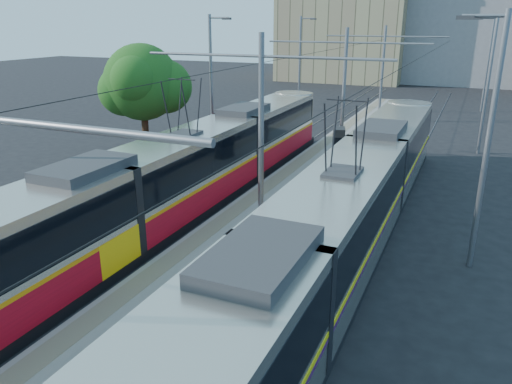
% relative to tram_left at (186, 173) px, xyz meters
% --- Properties ---
extents(ground, '(160.00, 160.00, 0.00)m').
position_rel_tram_left_xyz_m(ground, '(3.60, -8.51, -1.71)').
color(ground, black).
rests_on(ground, ground).
extents(platform, '(4.00, 50.00, 0.30)m').
position_rel_tram_left_xyz_m(platform, '(3.60, 8.49, -1.56)').
color(platform, gray).
rests_on(platform, ground).
extents(tactile_strip_left, '(0.70, 50.00, 0.01)m').
position_rel_tram_left_xyz_m(tactile_strip_left, '(2.15, 8.49, -1.40)').
color(tactile_strip_left, gray).
rests_on(tactile_strip_left, platform).
extents(tactile_strip_right, '(0.70, 50.00, 0.01)m').
position_rel_tram_left_xyz_m(tactile_strip_right, '(5.05, 8.49, -1.40)').
color(tactile_strip_right, gray).
rests_on(tactile_strip_right, platform).
extents(rails, '(8.71, 70.00, 0.03)m').
position_rel_tram_left_xyz_m(rails, '(3.60, 8.49, -1.69)').
color(rails, gray).
rests_on(rails, ground).
extents(tram_left, '(2.43, 28.44, 5.50)m').
position_rel_tram_left_xyz_m(tram_left, '(0.00, 0.00, 0.00)').
color(tram_left, black).
rests_on(tram_left, ground).
extents(tram_right, '(2.43, 31.66, 5.50)m').
position_rel_tram_left_xyz_m(tram_right, '(7.20, -2.67, 0.15)').
color(tram_right, black).
rests_on(tram_right, ground).
extents(catenary, '(9.20, 70.00, 7.00)m').
position_rel_tram_left_xyz_m(catenary, '(3.60, 5.64, 2.81)').
color(catenary, slate).
rests_on(catenary, platform).
extents(street_lamps, '(15.18, 38.22, 8.00)m').
position_rel_tram_left_xyz_m(street_lamps, '(3.60, 12.49, 2.47)').
color(street_lamps, slate).
rests_on(street_lamps, ground).
extents(shelter, '(0.88, 1.15, 2.25)m').
position_rel_tram_left_xyz_m(shelter, '(4.48, 7.41, -0.23)').
color(shelter, black).
rests_on(shelter, platform).
extents(tree, '(4.51, 4.17, 6.55)m').
position_rel_tram_left_xyz_m(tree, '(-5.74, 5.77, 2.72)').
color(tree, '#382314').
rests_on(tree, ground).
extents(building_left, '(16.32, 12.24, 14.50)m').
position_rel_tram_left_xyz_m(building_left, '(-6.40, 51.49, 5.55)').
color(building_left, '#978E66').
rests_on(building_left, ground).
extents(building_centre, '(18.36, 14.28, 17.23)m').
position_rel_tram_left_xyz_m(building_centre, '(9.60, 55.49, 6.91)').
color(building_centre, gray).
rests_on(building_centre, ground).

